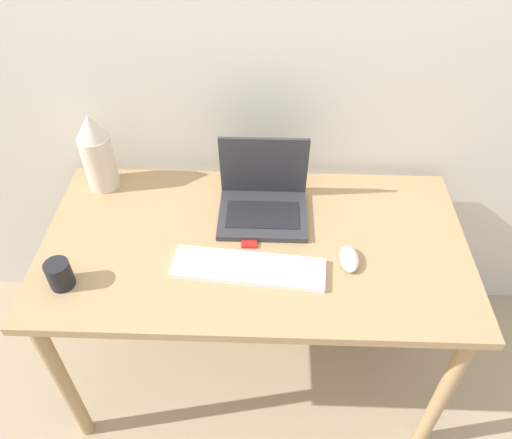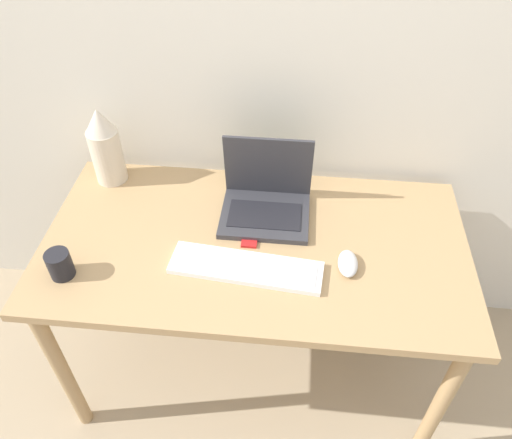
# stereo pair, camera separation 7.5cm
# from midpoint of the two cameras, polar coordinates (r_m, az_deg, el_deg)

# --- Properties ---
(wall_back) EXTENTS (6.00, 0.05, 2.50)m
(wall_back) POSITION_cam_midpoint_polar(r_m,az_deg,el_deg) (1.67, 2.77, 20.54)
(wall_back) COLOR silver
(wall_back) RESTS_ON ground_plane
(desk) EXTENTS (1.37, 0.72, 0.74)m
(desk) POSITION_cam_midpoint_polar(r_m,az_deg,el_deg) (1.67, 1.12, -4.62)
(desk) COLOR tan
(desk) RESTS_ON ground_plane
(laptop) EXTENTS (0.29, 0.25, 0.26)m
(laptop) POSITION_cam_midpoint_polar(r_m,az_deg,el_deg) (1.68, 2.44, 2.45)
(laptop) COLOR #333338
(laptop) RESTS_ON desk
(keyboard) EXTENTS (0.47, 0.17, 0.02)m
(keyboard) POSITION_cam_midpoint_polar(r_m,az_deg,el_deg) (1.52, 0.26, -5.54)
(keyboard) COLOR white
(keyboard) RESTS_ON desk
(mouse) EXTENTS (0.06, 0.11, 0.03)m
(mouse) POSITION_cam_midpoint_polar(r_m,az_deg,el_deg) (1.55, 11.82, -4.97)
(mouse) COLOR silver
(mouse) RESTS_ON desk
(vase) EXTENTS (0.11, 0.11, 0.29)m
(vase) POSITION_cam_midpoint_polar(r_m,az_deg,el_deg) (1.83, -15.74, 8.03)
(vase) COLOR beige
(vase) RESTS_ON desk
(mp3_player) EXTENTS (0.05, 0.06, 0.01)m
(mp3_player) POSITION_cam_midpoint_polar(r_m,az_deg,el_deg) (1.60, 0.58, -2.48)
(mp3_player) COLOR red
(mp3_player) RESTS_ON desk
(mug) EXTENTS (0.07, 0.07, 0.09)m
(mug) POSITION_cam_midpoint_polar(r_m,az_deg,el_deg) (1.58, -20.26, -4.87)
(mug) COLOR black
(mug) RESTS_ON desk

